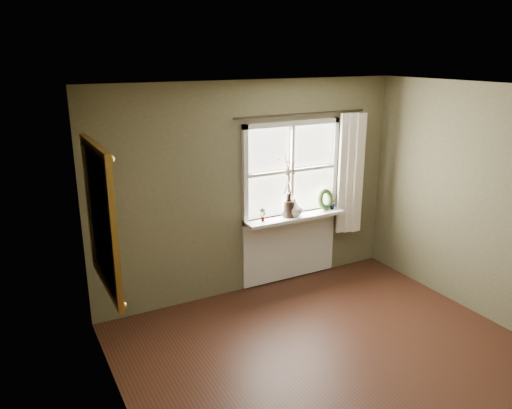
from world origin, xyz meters
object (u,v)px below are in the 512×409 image
object	(u,v)px
cream_vase	(294,207)
wreath	(325,201)
gilt_mirror	(100,218)
dark_jug	(288,209)

from	to	relation	value
cream_vase	wreath	distance (m)	0.50
cream_vase	gilt_mirror	distance (m)	2.67
wreath	gilt_mirror	bearing A→B (deg)	176.86
dark_jug	gilt_mirror	size ratio (longest dim) A/B	0.16
dark_jug	gilt_mirror	xyz separation A→B (m)	(-2.41, -0.80, 0.50)
dark_jug	cream_vase	distance (m)	0.09
wreath	gilt_mirror	distance (m)	3.16
cream_vase	dark_jug	bearing A→B (deg)	180.00
gilt_mirror	dark_jug	bearing A→B (deg)	18.40
dark_jug	cream_vase	world-z (taller)	cream_vase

